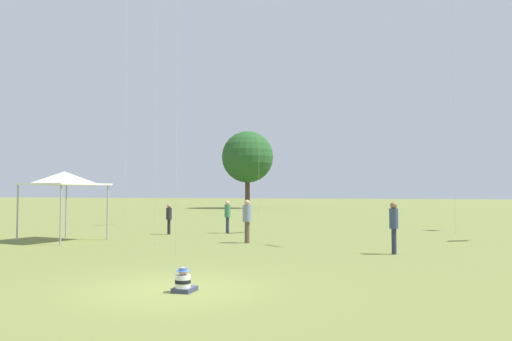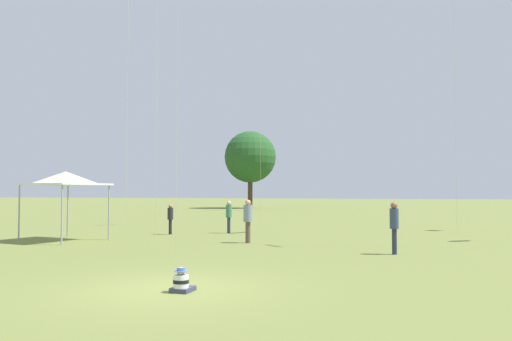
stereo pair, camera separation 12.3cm
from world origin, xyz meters
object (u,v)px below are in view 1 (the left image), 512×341
(person_standing_1, at_px, (169,216))
(person_standing_2, at_px, (227,214))
(person_standing_4, at_px, (394,222))
(person_standing_0, at_px, (247,217))
(canopy_tent, at_px, (64,179))
(seated_toddler, at_px, (183,282))
(distant_tree_1, at_px, (247,157))

(person_standing_1, distance_m, person_standing_2, 3.08)
(person_standing_2, bearing_deg, person_standing_4, -100.72)
(person_standing_0, height_order, canopy_tent, canopy_tent)
(seated_toddler, height_order, person_standing_2, person_standing_2)
(person_standing_1, height_order, canopy_tent, canopy_tent)
(person_standing_0, distance_m, distant_tree_1, 45.72)
(canopy_tent, bearing_deg, seated_toddler, -40.41)
(seated_toddler, height_order, person_standing_1, person_standing_1)
(person_standing_2, distance_m, canopy_tent, 8.44)
(person_standing_1, bearing_deg, distant_tree_1, -153.53)
(distant_tree_1, bearing_deg, seated_toddler, -72.61)
(person_standing_4, bearing_deg, seated_toddler, 19.40)
(seated_toddler, bearing_deg, person_standing_1, 119.57)
(seated_toddler, distance_m, person_standing_2, 15.60)
(person_standing_1, relative_size, person_standing_4, 0.85)
(distant_tree_1, bearing_deg, person_standing_1, -76.83)
(person_standing_0, distance_m, person_standing_2, 5.18)
(person_standing_0, bearing_deg, canopy_tent, 59.98)
(person_standing_2, height_order, person_standing_4, person_standing_4)
(canopy_tent, xyz_separation_m, distant_tree_1, (-6.50, 44.64, 4.08))
(canopy_tent, distance_m, distant_tree_1, 45.29)
(person_standing_0, relative_size, person_standing_2, 1.08)
(person_standing_4, height_order, canopy_tent, canopy_tent)
(person_standing_0, relative_size, person_standing_4, 1.01)
(person_standing_2, bearing_deg, distant_tree_1, 43.23)
(person_standing_0, relative_size, distant_tree_1, 0.18)
(person_standing_4, bearing_deg, canopy_tent, -45.75)
(person_standing_1, relative_size, person_standing_2, 0.91)
(seated_toddler, xyz_separation_m, person_standing_4, (4.12, 8.29, 0.91))
(person_standing_1, bearing_deg, seated_toddler, 42.26)
(person_standing_0, height_order, person_standing_4, person_standing_0)
(person_standing_1, xyz_separation_m, canopy_tent, (-2.88, -4.54, 1.85))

